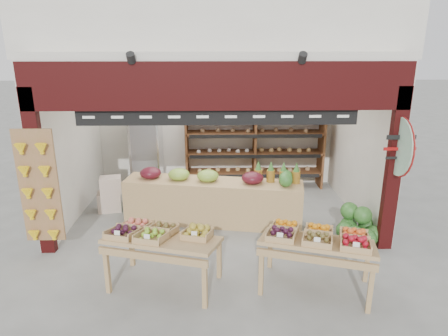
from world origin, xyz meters
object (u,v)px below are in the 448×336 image
(back_shelving, at_px, (255,139))
(cardboard_stack, at_px, (122,197))
(display_table_right, at_px, (318,239))
(watermelon_pile, at_px, (359,227))
(refrigerator, at_px, (147,153))
(mid_counter, at_px, (213,200))
(display_table_left, at_px, (157,236))

(back_shelving, relative_size, cardboard_stack, 2.98)
(back_shelving, bearing_deg, display_table_right, -83.66)
(display_table_right, distance_m, watermelon_pile, 1.86)
(back_shelving, relative_size, watermelon_pile, 4.03)
(refrigerator, height_order, cardboard_stack, refrigerator)
(watermelon_pile, bearing_deg, mid_counter, 163.49)
(display_table_right, bearing_deg, back_shelving, 96.34)
(cardboard_stack, xyz_separation_m, display_table_right, (3.26, -2.84, 0.49))
(cardboard_stack, bearing_deg, display_table_right, -41.07)
(cardboard_stack, distance_m, display_table_right, 4.35)
(mid_counter, relative_size, display_table_left, 2.03)
(refrigerator, xyz_separation_m, watermelon_pile, (4.01, -2.62, -0.62))
(mid_counter, bearing_deg, display_table_right, -56.74)
(mid_counter, bearing_deg, refrigerator, 128.63)
(back_shelving, bearing_deg, cardboard_stack, -155.58)
(back_shelving, distance_m, cardboard_stack, 3.20)
(mid_counter, bearing_deg, watermelon_pile, -16.51)
(back_shelving, relative_size, display_table_left, 1.91)
(display_table_right, height_order, watermelon_pile, display_table_right)
(display_table_left, bearing_deg, display_table_right, -4.53)
(cardboard_stack, xyz_separation_m, display_table_left, (1.10, -2.67, 0.48))
(display_table_right, bearing_deg, refrigerator, 125.85)
(mid_counter, height_order, display_table_right, mid_counter)
(mid_counter, xyz_separation_m, display_table_left, (-0.74, -1.99, 0.29))
(refrigerator, relative_size, mid_counter, 0.51)
(refrigerator, xyz_separation_m, cardboard_stack, (-0.34, -1.20, -0.59))
(cardboard_stack, height_order, watermelon_pile, cardboard_stack)
(refrigerator, xyz_separation_m, display_table_left, (0.76, -3.87, -0.11))
(display_table_left, bearing_deg, mid_counter, 69.50)
(cardboard_stack, distance_m, mid_counter, 1.97)
(cardboard_stack, bearing_deg, back_shelving, 24.42)
(watermelon_pile, bearing_deg, back_shelving, 119.92)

